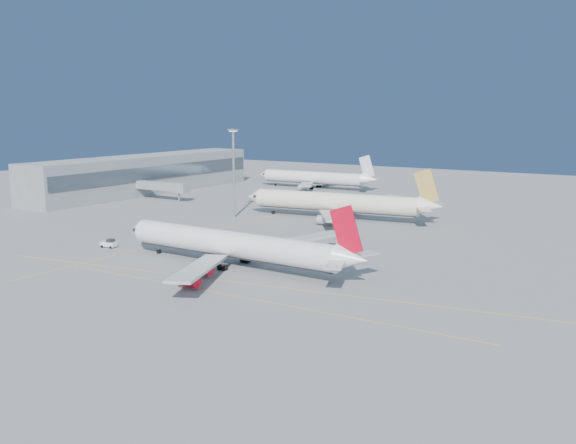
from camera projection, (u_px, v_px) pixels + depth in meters
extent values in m
plane|color=slate|center=(264.00, 277.00, 128.30)|extent=(500.00, 500.00, 0.00)
cube|color=gray|center=(146.00, 174.00, 258.01)|extent=(18.00, 110.00, 15.00)
cube|color=#3F4C59|center=(163.00, 172.00, 252.96)|extent=(0.40, 107.80, 5.00)
cube|color=gray|center=(160.00, 186.00, 237.12)|extent=(22.00, 3.00, 3.00)
cylinder|color=gray|center=(179.00, 195.00, 232.87)|extent=(0.70, 0.70, 5.20)
cube|color=gray|center=(183.00, 188.00, 231.38)|extent=(3.20, 3.60, 3.40)
cube|color=#DEA50C|center=(243.00, 297.00, 113.99)|extent=(90.00, 0.18, 0.02)
cube|color=#DEA50C|center=(247.00, 283.00, 123.29)|extent=(118.86, 16.88, 0.02)
cube|color=#DEA50C|center=(204.00, 233.00, 174.23)|extent=(0.18, 140.00, 0.02)
cylinder|color=white|center=(230.00, 244.00, 136.21)|extent=(52.46, 7.40, 5.42)
cone|color=white|center=(138.00, 230.00, 151.79)|extent=(4.40, 5.57, 5.42)
cone|color=white|center=(352.00, 259.00, 119.86)|extent=(6.73, 5.39, 5.15)
cube|color=black|center=(143.00, 228.00, 150.72)|extent=(1.69, 5.20, 0.65)
cube|color=#B7B7BC|center=(199.00, 268.00, 121.48)|extent=(15.34, 26.71, 0.51)
cube|color=#B7B7BC|center=(289.00, 241.00, 146.22)|extent=(17.03, 26.14, 0.51)
cube|color=red|center=(346.00, 231.00, 119.74)|extent=(7.19, 0.69, 9.88)
cylinder|color=gray|center=(159.00, 247.00, 148.62)|extent=(0.22, 0.22, 2.15)
cylinder|color=black|center=(159.00, 251.00, 148.80)|extent=(1.05, 0.69, 1.03)
cylinder|color=gray|center=(222.00, 263.00, 133.13)|extent=(0.30, 0.30, 2.15)
cylinder|color=black|center=(222.00, 268.00, 133.32)|extent=(1.06, 0.88, 1.03)
cylinder|color=gray|center=(245.00, 256.00, 139.38)|extent=(0.30, 0.30, 2.15)
cylinder|color=black|center=(245.00, 261.00, 139.56)|extent=(1.06, 0.88, 1.03)
cylinder|color=red|center=(201.00, 269.00, 127.84)|extent=(4.57, 2.50, 2.33)
cylinder|color=red|center=(188.00, 281.00, 119.03)|extent=(4.57, 2.50, 2.33)
cylinder|color=red|center=(263.00, 251.00, 144.63)|extent=(4.57, 2.50, 2.33)
cylinder|color=red|center=(297.00, 246.00, 149.07)|extent=(4.57, 2.50, 2.33)
cylinder|color=beige|center=(335.00, 202.00, 196.26)|extent=(52.07, 11.92, 5.67)
cone|color=beige|center=(254.00, 197.00, 207.93)|extent=(5.14, 6.18, 5.67)
cone|color=beige|center=(431.00, 206.00, 183.94)|extent=(7.57, 6.20, 5.39)
cube|color=black|center=(259.00, 195.00, 207.04)|extent=(2.24, 5.54, 0.70)
cube|color=#B7B7BC|center=(331.00, 216.00, 180.56)|extent=(19.47, 26.17, 0.55)
cube|color=#B7B7BC|center=(366.00, 202.00, 208.49)|extent=(13.93, 28.02, 0.55)
cube|color=tan|center=(426.00, 187.00, 183.61)|extent=(7.65, 1.37, 10.53)
cylinder|color=gray|center=(273.00, 209.00, 205.67)|extent=(0.24, 0.24, 2.29)
cylinder|color=black|center=(273.00, 212.00, 205.86)|extent=(1.17, 0.82, 1.09)
cylinder|color=gray|center=(333.00, 215.00, 192.83)|extent=(0.32, 0.32, 2.29)
cylinder|color=black|center=(333.00, 219.00, 193.03)|extent=(1.20, 1.02, 1.09)
cylinder|color=gray|center=(343.00, 211.00, 200.03)|extent=(0.32, 0.32, 2.29)
cylinder|color=black|center=(343.00, 215.00, 200.23)|extent=(1.20, 1.02, 1.09)
cylinder|color=#B7B7BC|center=(325.00, 220.00, 184.55)|extent=(5.04, 3.05, 2.49)
cylinder|color=#B7B7BC|center=(355.00, 208.00, 207.51)|extent=(5.04, 3.05, 2.49)
cylinder|color=white|center=(313.00, 177.00, 272.94)|extent=(45.71, 6.86, 5.10)
cone|color=white|center=(264.00, 175.00, 285.05)|extent=(4.29, 5.26, 5.10)
cone|color=white|center=(370.00, 179.00, 260.17)|extent=(6.56, 5.09, 4.85)
cube|color=black|center=(267.00, 174.00, 284.11)|extent=(1.64, 4.90, 0.64)
cube|color=#B7B7BC|center=(306.00, 184.00, 259.31)|extent=(15.76, 23.89, 0.50)
cube|color=#B7B7BC|center=(336.00, 178.00, 282.97)|extent=(14.21, 24.40, 0.50)
cube|color=silver|center=(367.00, 167.00, 259.97)|extent=(7.02, 0.68, 9.64)
cylinder|color=gray|center=(275.00, 182.00, 282.60)|extent=(0.22, 0.22, 2.10)
cylinder|color=black|center=(275.00, 185.00, 282.78)|extent=(1.03, 0.68, 1.00)
cylinder|color=gray|center=(311.00, 186.00, 269.91)|extent=(0.29, 0.29, 2.10)
cylinder|color=black|center=(311.00, 188.00, 270.09)|extent=(1.03, 0.86, 1.00)
cylinder|color=gray|center=(319.00, 184.00, 276.15)|extent=(0.29, 0.29, 2.10)
cylinder|color=black|center=(319.00, 186.00, 276.33)|extent=(1.03, 0.86, 1.00)
cylinder|color=#B7B7BC|center=(304.00, 188.00, 262.97)|extent=(4.46, 2.44, 2.28)
cylinder|color=#B7B7BC|center=(328.00, 182.00, 282.42)|extent=(4.46, 2.44, 2.28)
cube|color=white|center=(109.00, 244.00, 155.45)|extent=(3.96, 2.39, 1.12)
cube|color=black|center=(110.00, 241.00, 155.09)|extent=(1.71, 1.79, 0.84)
cylinder|color=black|center=(102.00, 246.00, 155.17)|extent=(0.69, 0.42, 0.65)
cylinder|color=black|center=(107.00, 245.00, 156.94)|extent=(0.69, 0.42, 0.65)
cylinder|color=black|center=(111.00, 247.00, 154.14)|extent=(0.69, 0.42, 0.65)
cylinder|color=black|center=(116.00, 246.00, 155.91)|extent=(0.69, 0.42, 0.65)
cylinder|color=gray|center=(234.00, 174.00, 197.30)|extent=(0.75, 0.75, 26.77)
cube|color=gray|center=(233.00, 130.00, 194.96)|extent=(2.36, 2.36, 0.54)
cube|color=white|center=(233.00, 131.00, 195.04)|extent=(1.71, 1.71, 0.27)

